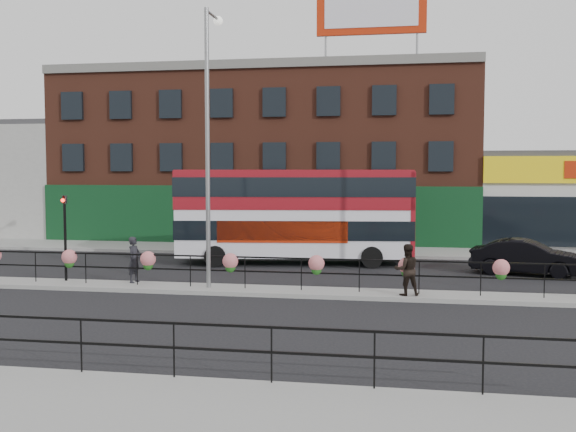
% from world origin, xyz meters
% --- Properties ---
extents(ground, '(120.00, 120.00, 0.00)m').
position_xyz_m(ground, '(0.00, 0.00, 0.00)').
color(ground, black).
rests_on(ground, ground).
extents(south_pavement, '(60.00, 4.00, 0.15)m').
position_xyz_m(south_pavement, '(0.00, -12.00, 0.07)').
color(south_pavement, '#959592').
rests_on(south_pavement, ground).
extents(north_pavement, '(60.00, 4.00, 0.15)m').
position_xyz_m(north_pavement, '(0.00, 12.00, 0.07)').
color(north_pavement, '#959592').
rests_on(north_pavement, ground).
extents(median, '(60.00, 1.60, 0.15)m').
position_xyz_m(median, '(0.00, 0.00, 0.07)').
color(median, '#959592').
rests_on(median, ground).
extents(yellow_line_inner, '(60.00, 0.10, 0.01)m').
position_xyz_m(yellow_line_inner, '(0.00, -9.70, 0.01)').
color(yellow_line_inner, gold).
rests_on(yellow_line_inner, ground).
extents(yellow_line_outer, '(60.00, 0.10, 0.01)m').
position_xyz_m(yellow_line_outer, '(0.00, -9.88, 0.01)').
color(yellow_line_outer, gold).
rests_on(yellow_line_outer, ground).
extents(brick_building, '(25.00, 12.21, 10.30)m').
position_xyz_m(brick_building, '(-4.00, 19.96, 5.13)').
color(brick_building, brown).
rests_on(brick_building, ground).
extents(billboard, '(6.00, 0.29, 4.40)m').
position_xyz_m(billboard, '(2.50, 14.99, 13.18)').
color(billboard, '#B22408').
rests_on(billboard, brick_building).
extents(median_railing, '(30.04, 0.56, 1.23)m').
position_xyz_m(median_railing, '(-0.00, 0.00, 1.05)').
color(median_railing, black).
rests_on(median_railing, median).
extents(south_railing, '(20.04, 0.05, 1.12)m').
position_xyz_m(south_railing, '(-2.00, -10.10, 0.96)').
color(south_railing, black).
rests_on(south_railing, south_pavement).
extents(double_decker_bus, '(10.86, 3.85, 4.30)m').
position_xyz_m(double_decker_bus, '(-0.44, 7.34, 2.64)').
color(double_decker_bus, white).
rests_on(double_decker_bus, ground).
extents(car, '(3.65, 5.15, 1.46)m').
position_xyz_m(car, '(9.41, 5.81, 0.73)').
color(car, black).
rests_on(car, ground).
extents(pedestrian_a, '(0.76, 0.63, 1.69)m').
position_xyz_m(pedestrian_a, '(-5.32, 0.49, 1.00)').
color(pedestrian_a, black).
rests_on(pedestrian_a, median).
extents(pedestrian_b, '(1.17, 1.08, 1.71)m').
position_xyz_m(pedestrian_b, '(4.59, -0.36, 1.01)').
color(pedestrian_b, black).
rests_on(pedestrian_b, median).
extents(lamp_column_west, '(0.35, 1.71, 9.76)m').
position_xyz_m(lamp_column_west, '(-2.31, 0.20, 5.93)').
color(lamp_column_west, gray).
rests_on(lamp_column_west, median).
extents(traffic_light_median, '(0.15, 0.28, 3.65)m').
position_xyz_m(traffic_light_median, '(-8.00, 0.39, 2.47)').
color(traffic_light_median, black).
rests_on(traffic_light_median, median).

